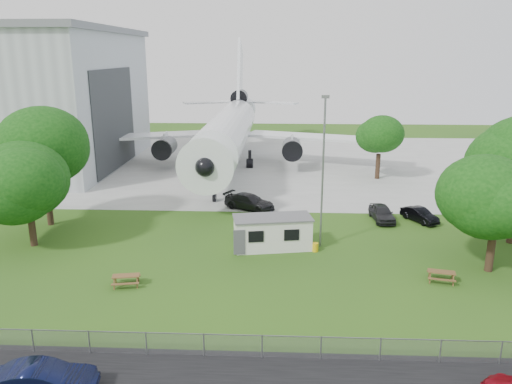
{
  "coord_description": "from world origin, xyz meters",
  "views": [
    {
      "loc": [
        4.71,
        -31.96,
        15.11
      ],
      "look_at": [
        2.89,
        8.0,
        4.0
      ],
      "focal_mm": 35.0,
      "sensor_mm": 36.0,
      "label": 1
    }
  ],
  "objects_px": {
    "picnic_west": "(127,286)",
    "picnic_east": "(441,282)",
    "car_centre_sedan": "(41,382)",
    "airliner": "(230,128)",
    "site_cabin": "(273,232)"
  },
  "relations": [
    {
      "from": "site_cabin",
      "to": "picnic_east",
      "type": "bearing_deg",
      "value": -26.02
    },
    {
      "from": "airliner",
      "to": "site_cabin",
      "type": "bearing_deg",
      "value": -78.17
    },
    {
      "from": "picnic_west",
      "to": "car_centre_sedan",
      "type": "distance_m",
      "value": 11.39
    },
    {
      "from": "picnic_east",
      "to": "car_centre_sedan",
      "type": "bearing_deg",
      "value": -137.06
    },
    {
      "from": "picnic_west",
      "to": "picnic_east",
      "type": "bearing_deg",
      "value": -6.09
    },
    {
      "from": "airliner",
      "to": "picnic_west",
      "type": "height_order",
      "value": "airliner"
    },
    {
      "from": "picnic_east",
      "to": "car_centre_sedan",
      "type": "height_order",
      "value": "car_centre_sedan"
    },
    {
      "from": "site_cabin",
      "to": "picnic_east",
      "type": "height_order",
      "value": "site_cabin"
    },
    {
      "from": "site_cabin",
      "to": "car_centre_sedan",
      "type": "relative_size",
      "value": 1.43
    },
    {
      "from": "picnic_west",
      "to": "car_centre_sedan",
      "type": "relative_size",
      "value": 0.37
    },
    {
      "from": "airliner",
      "to": "car_centre_sedan",
      "type": "relative_size",
      "value": 9.81
    },
    {
      "from": "airliner",
      "to": "site_cabin",
      "type": "relative_size",
      "value": 6.88
    },
    {
      "from": "site_cabin",
      "to": "car_centre_sedan",
      "type": "distance_m",
      "value": 21.26
    },
    {
      "from": "airliner",
      "to": "picnic_east",
      "type": "relative_size",
      "value": 26.52
    },
    {
      "from": "picnic_east",
      "to": "car_centre_sedan",
      "type": "distance_m",
      "value": 25.42
    }
  ]
}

